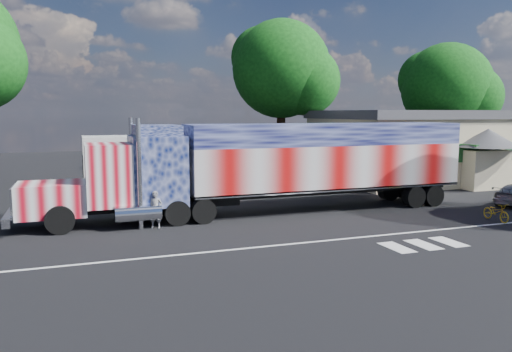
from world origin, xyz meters
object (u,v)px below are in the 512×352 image
object	(u,v)px
coach_bus	(194,164)
semi_truck	(277,164)
tree_far_ne	(448,88)
woman	(156,210)
tree_ne_a	(283,70)
bicycle	(496,212)

from	to	relation	value
coach_bus	semi_truck	bearing A→B (deg)	-67.22
semi_truck	tree_far_ne	xyz separation A→B (m)	(24.81, 16.75, 4.93)
woman	tree_far_ne	xyz separation A→B (m)	(31.09, 18.18, 6.58)
semi_truck	tree_ne_a	xyz separation A→B (m)	(6.59, 14.81, 6.02)
tree_ne_a	semi_truck	bearing A→B (deg)	-113.98
coach_bus	bicycle	size ratio (longest dim) A/B	7.88
woman	bicycle	xyz separation A→B (m)	(15.18, -3.93, -0.40)
coach_bus	tree_far_ne	size ratio (longest dim) A/B	1.08
semi_truck	bicycle	distance (m)	10.58
semi_truck	woman	xyz separation A→B (m)	(-6.28, -1.43, -1.65)
tree_far_ne	semi_truck	bearing A→B (deg)	-145.97
semi_truck	bicycle	bearing A→B (deg)	-31.05
tree_ne_a	tree_far_ne	xyz separation A→B (m)	(18.22, 1.95, -1.09)
coach_bus	tree_ne_a	size ratio (longest dim) A/B	1.02
semi_truck	coach_bus	distance (m)	7.14
bicycle	tree_far_ne	size ratio (longest dim) A/B	0.14
coach_bus	tree_ne_a	world-z (taller)	tree_ne_a
coach_bus	bicycle	bearing A→B (deg)	-45.65
woman	bicycle	world-z (taller)	woman
bicycle	tree_far_ne	bearing A→B (deg)	58.67
woman	bicycle	distance (m)	15.68
coach_bus	woman	bearing A→B (deg)	-113.78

